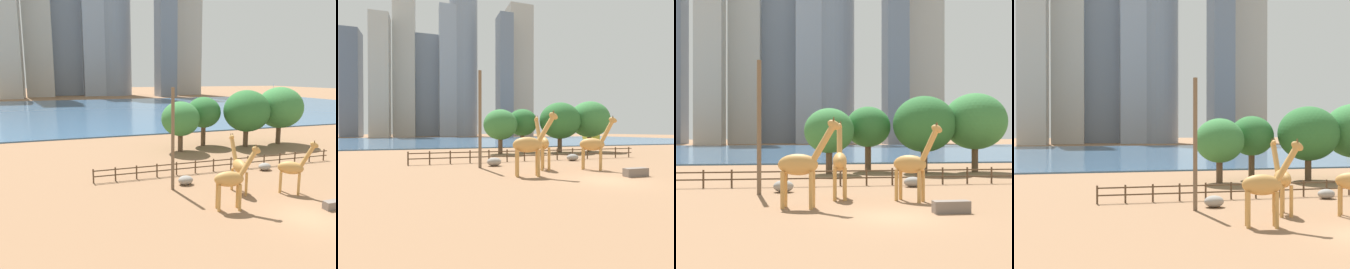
{
  "view_description": "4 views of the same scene",
  "coord_description": "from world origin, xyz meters",
  "views": [
    {
      "loc": [
        -15.51,
        -16.75,
        9.4
      ],
      "look_at": [
        -3.18,
        20.44,
        2.47
      ],
      "focal_mm": 35.0,
      "sensor_mm": 36.0,
      "label": 1
    },
    {
      "loc": [
        -11.4,
        -14.46,
        3.24
      ],
      "look_at": [
        -1.96,
        16.2,
        2.83
      ],
      "focal_mm": 28.0,
      "sensor_mm": 36.0,
      "label": 2
    },
    {
      "loc": [
        -4.72,
        -19.05,
        3.87
      ],
      "look_at": [
        -0.61,
        14.26,
        3.82
      ],
      "focal_mm": 45.0,
      "sensor_mm": 36.0,
      "label": 3
    },
    {
      "loc": [
        -13.16,
        -18.12,
        5.17
      ],
      "look_at": [
        -3.76,
        27.1,
        4.73
      ],
      "focal_mm": 45.0,
      "sensor_mm": 36.0,
      "label": 4
    }
  ],
  "objects": [
    {
      "name": "giraffe_tall",
      "position": [
        -1.89,
        5.97,
        2.24
      ],
      "size": [
        1.05,
        3.25,
        4.72
      ],
      "rotation": [
        0.0,
        0.0,
        1.47
      ],
      "color": "#C18C47",
      "rests_on": "ground"
    },
    {
      "name": "skyline_tower_short",
      "position": [
        33.83,
        135.86,
        36.1
      ],
      "size": [
        8.02,
        11.35,
        72.19
      ],
      "primitive_type": "cube",
      "color": "slate",
      "rests_on": "ground"
    },
    {
      "name": "tree_center_broad",
      "position": [
        13.69,
        21.64,
        5.13
      ],
      "size": [
        6.34,
        6.34,
        8.0
      ],
      "color": "brown",
      "rests_on": "ground"
    },
    {
      "name": "utility_pole",
      "position": [
        -6.81,
        8.21,
        4.29
      ],
      "size": [
        0.28,
        0.28,
        8.57
      ],
      "primitive_type": "cylinder",
      "color": "brown",
      "rests_on": "ground"
    },
    {
      "name": "boat_ferry",
      "position": [
        48.68,
        70.82,
        1.39
      ],
      "size": [
        3.55,
        8.13,
        7.12
      ],
      "rotation": [
        0.0,
        0.0,
        1.48
      ],
      "color": "gold",
      "rests_on": "harbor_water"
    },
    {
      "name": "tree_right_tall",
      "position": [
        3.09,
        23.9,
        4.57
      ],
      "size": [
        4.66,
        4.66,
        6.71
      ],
      "color": "brown",
      "rests_on": "ground"
    },
    {
      "name": "enclosure_fence",
      "position": [
        -0.08,
        12.0,
        0.76
      ],
      "size": [
        26.12,
        0.14,
        1.3
      ],
      "color": "#4C3826",
      "rests_on": "ground"
    },
    {
      "name": "harbor_water",
      "position": [
        0.0,
        77.0,
        0.1
      ],
      "size": [
        180.0,
        86.0,
        0.2
      ],
      "primitive_type": "cube",
      "color": "#3D6084",
      "rests_on": "ground"
    },
    {
      "name": "boulder_near_fence",
      "position": [
        -5.3,
        9.1,
        0.4
      ],
      "size": [
        1.34,
        1.05,
        0.79
      ],
      "primitive_type": "ellipsoid",
      "color": "gray",
      "rests_on": "ground"
    },
    {
      "name": "ground_plane",
      "position": [
        0.0,
        80.0,
        0.0
      ],
      "size": [
        400.0,
        400.0,
        0.0
      ],
      "primitive_type": "plane",
      "color": "#8C6647"
    },
    {
      "name": "feeding_trough",
      "position": [
        3.0,
        0.69,
        0.3
      ],
      "size": [
        1.8,
        0.6,
        0.6
      ],
      "primitive_type": "cube",
      "color": "#72665B",
      "rests_on": "ground"
    },
    {
      "name": "skyline_block_central",
      "position": [
        -12.1,
        162.04,
        31.98
      ],
      "size": [
        17.88,
        12.55,
        63.95
      ],
      "primitive_type": "cube",
      "color": "gray",
      "rests_on": "ground"
    },
    {
      "name": "giraffe_companion",
      "position": [
        -4.23,
        2.93,
        2.28
      ],
      "size": [
        3.41,
        1.34,
        4.76
      ],
      "rotation": [
        0.0,
        0.0,
        6.06
      ],
      "color": "#C18C47",
      "rests_on": "ground"
    },
    {
      "name": "tree_left_small",
      "position": [
        8.33,
        21.53,
        4.84
      ],
      "size": [
        6.2,
        6.2,
        7.65
      ],
      "color": "brown",
      "rests_on": "ground"
    },
    {
      "name": "tree_left_large",
      "position": [
        -1.17,
        21.51,
        4.16
      ],
      "size": [
        4.85,
        4.85,
        6.37
      ],
      "color": "brown",
      "rests_on": "ground"
    },
    {
      "name": "skyline_tower_far",
      "position": [
        -51.24,
        152.37,
        29.98
      ],
      "size": [
        9.4,
        13.0,
        59.96
      ],
      "primitive_type": "cube",
      "color": "slate",
      "rests_on": "ground"
    },
    {
      "name": "giraffe_young",
      "position": [
        2.11,
        4.31,
        2.15
      ],
      "size": [
        2.66,
        2.38,
        4.55
      ],
      "rotation": [
        0.0,
        0.0,
        5.58
      ],
      "color": "#C18C47",
      "rests_on": "ground"
    },
    {
      "name": "skyline_tower_glass",
      "position": [
        2.44,
        150.9,
        39.97
      ],
      "size": [
        11.54,
        8.83,
        79.95
      ],
      "primitive_type": "cube",
      "color": "#939EAD",
      "rests_on": "ground"
    },
    {
      "name": "skyline_block_wide",
      "position": [
        47.96,
        149.93,
        42.46
      ],
      "size": [
        15.6,
        14.4,
        84.92
      ],
      "primitive_type": "cube",
      "color": "#ADA89E",
      "rests_on": "ground"
    },
    {
      "name": "boulder_by_pole",
      "position": [
        4.02,
        10.79,
        0.37
      ],
      "size": [
        1.33,
        0.98,
        0.74
      ],
      "primitive_type": "ellipsoid",
      "color": "gray",
      "rests_on": "ground"
    },
    {
      "name": "skyline_block_left",
      "position": [
        11.99,
        153.59,
        49.61
      ],
      "size": [
        17.61,
        17.61,
        99.23
      ],
      "primitive_type": "cylinder",
      "color": "gray",
      "rests_on": "ground"
    },
    {
      "name": "skyline_block_right",
      "position": [
        -34.73,
        140.71,
        32.98
      ],
      "size": [
        9.82,
        10.97,
        65.97
      ],
      "primitive_type": "cube",
      "color": "#B7B2A8",
      "rests_on": "ground"
    },
    {
      "name": "skyline_tower_needle",
      "position": [
        -23.23,
        152.72,
        53.97
      ],
      "size": [
        12.17,
        13.16,
        107.95
      ],
      "primitive_type": "cube",
      "color": "#B7B2A8",
      "rests_on": "ground"
    }
  ]
}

